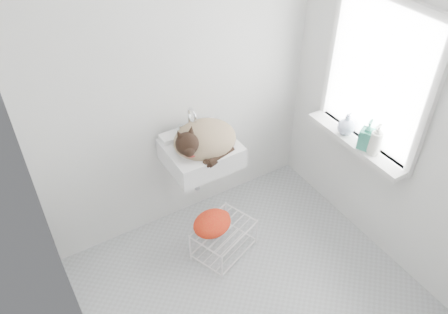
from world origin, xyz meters
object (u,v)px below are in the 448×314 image
wire_rack (224,238)px  sink (201,144)px  bottle_b (364,147)px  bottle_c (345,133)px  bottle_a (372,153)px  cat (203,141)px

wire_rack → sink: bearing=90.6°
bottle_b → bottle_c: 0.20m
sink → bottle_a: bottle_a is taller
cat → bottle_c: bearing=-21.6°
wire_rack → bottle_c: bottle_c is taller
bottle_b → bottle_a: bearing=-90.0°
cat → bottle_b: (0.97, -0.61, -0.04)m
cat → bottle_b: cat is taller
sink → wire_rack: bearing=-89.4°
sink → bottle_c: bearing=-23.8°
bottle_a → bottle_c: 0.28m
sink → bottle_a: 1.21m
sink → bottle_b: bearing=-32.9°
sink → bottle_c: 1.07m
cat → bottle_a: bearing=-34.0°
bottle_b → wire_rack: bearing=162.0°
wire_rack → bottle_b: bottle_b is taller
wire_rack → bottle_b: (0.97, -0.32, 0.70)m
sink → wire_rack: size_ratio=1.15×
wire_rack → bottle_c: size_ratio=2.65×
bottle_b → bottle_c: size_ratio=1.32×
bottle_a → wire_rack: bearing=157.9°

